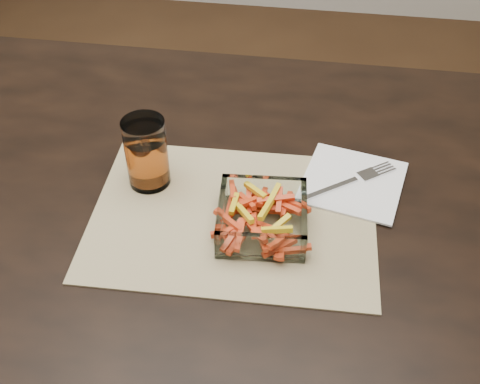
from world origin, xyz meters
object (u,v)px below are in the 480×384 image
object	(u,v)px
fork	(351,181)
dining_table	(198,227)
glass_bowl	(262,219)
tumbler	(147,155)

from	to	relation	value
fork	dining_table	bearing A→B (deg)	-114.65
glass_bowl	tumbler	bearing A→B (deg)	157.41
dining_table	fork	bearing A→B (deg)	11.73
dining_table	fork	xyz separation A→B (m)	(0.26, 0.05, 0.10)
glass_bowl	tumbler	size ratio (longest dim) A/B	1.17
fork	glass_bowl	bearing A→B (deg)	-83.15
tumbler	fork	xyz separation A→B (m)	(0.34, 0.04, -0.05)
dining_table	fork	distance (m)	0.28
glass_bowl	tumbler	world-z (taller)	tumbler
dining_table	fork	world-z (taller)	fork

